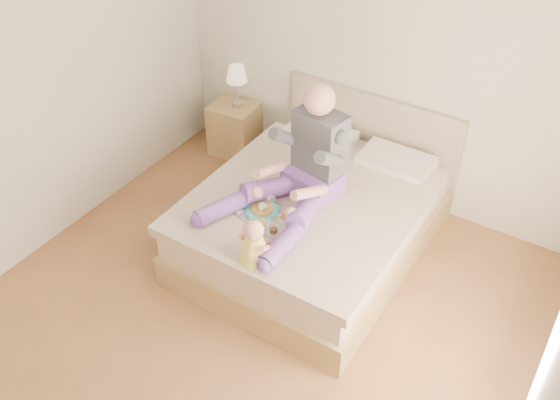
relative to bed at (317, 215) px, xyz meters
The scene contains 7 objects.
room 1.61m from the bed, 85.70° to the right, with size 4.02×4.22×2.71m.
bed is the anchor object (origin of this frame).
nightstand 1.64m from the bed, 150.99° to the left, with size 0.48×0.44×0.55m.
lamp 1.71m from the bed, 149.52° to the left, with size 0.21×0.21×0.42m.
adult 0.62m from the bed, 101.99° to the right, with size 0.84×1.24×0.98m.
tray 0.63m from the bed, 103.29° to the right, with size 0.49×0.42×0.12m.
baby 1.07m from the bed, 87.58° to the right, with size 0.24×0.32×0.36m.
Camera 1 is at (1.91, -2.49, 3.70)m, focal length 40.00 mm.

